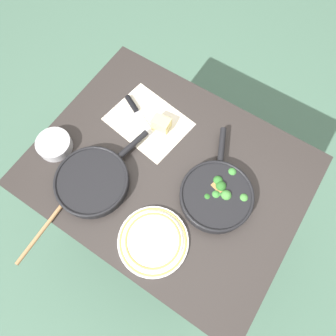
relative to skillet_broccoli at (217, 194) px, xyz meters
The scene contains 10 objects.
ground_plane 0.79m from the skillet_broccoli, behind, with size 14.00×14.00×0.00m, color #476B56.
dining_table_red 0.25m from the skillet_broccoli, behind, with size 1.06×0.83×0.73m.
skillet_broccoli is the anchor object (origin of this frame).
skillet_eggs 0.48m from the skillet_broccoli, 153.36° to the right, with size 0.29×0.44×0.05m.
wooden_spoon 0.60m from the skillet_broccoli, 142.11° to the right, with size 0.04×0.39×0.02m.
parchment_sheet 0.43m from the skillet_broccoli, 162.15° to the left, with size 0.35×0.29×0.00m.
grater_knife 0.49m from the skillet_broccoli, 163.59° to the left, with size 0.24×0.14×0.02m.
cheese_block 0.37m from the skillet_broccoli, 158.09° to the left, with size 0.08×0.06×0.05m.
dinner_plate_stack 0.29m from the skillet_broccoli, 111.23° to the right, with size 0.26×0.26×0.03m.
prep_bowl_steel 0.68m from the skillet_broccoli, 164.96° to the right, with size 0.14×0.14×0.04m.
Camera 1 is at (0.24, -0.37, 1.84)m, focal length 32.00 mm.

